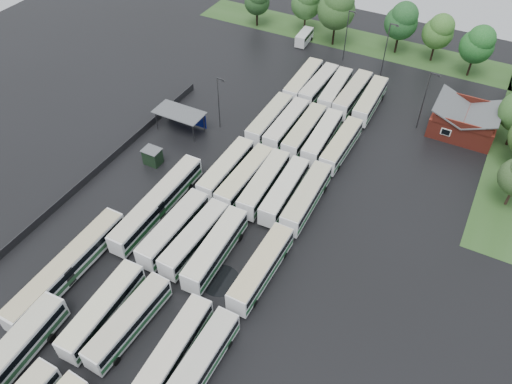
% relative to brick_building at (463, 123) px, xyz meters
% --- Properties ---
extents(ground, '(160.00, 160.00, 0.00)m').
position_rel_brick_building_xyz_m(ground, '(-24.00, -42.77, -1.87)').
color(ground, black).
rests_on(ground, ground).
extents(brick_building, '(10.07, 8.60, 5.39)m').
position_rel_brick_building_xyz_m(brick_building, '(0.00, 0.00, 0.00)').
color(brick_building, maroon).
rests_on(brick_building, ground).
extents(wash_shed, '(8.20, 4.20, 3.58)m').
position_rel_brick_building_xyz_m(wash_shed, '(-41.20, -20.74, 1.12)').
color(wash_shed, '#2D2D30').
rests_on(wash_shed, ground).
extents(utility_hut, '(2.70, 2.20, 2.62)m').
position_rel_brick_building_xyz_m(utility_hut, '(-40.20, -30.17, -0.55)').
color(utility_hut, black).
rests_on(utility_hut, ground).
extents(grass_strip_north, '(80.00, 10.00, 0.01)m').
position_rel_brick_building_xyz_m(grass_strip_north, '(-22.00, 22.03, -1.86)').
color(grass_strip_north, '#284A1C').
rests_on(grass_strip_north, ground).
extents(west_fence, '(0.10, 50.00, 1.20)m').
position_rel_brick_building_xyz_m(west_fence, '(-46.20, -34.77, -1.27)').
color(west_fence, '#2D2D30').
rests_on(west_fence, ground).
extents(bus_r1c0, '(3.04, 12.47, 3.45)m').
position_rel_brick_building_xyz_m(bus_r1c0, '(-28.56, -55.06, 0.03)').
color(bus_r1c0, white).
rests_on(bus_r1c0, ground).
extents(bus_r1c1, '(3.01, 12.08, 3.34)m').
position_rel_brick_building_xyz_m(bus_r1c1, '(-25.07, -54.87, -0.03)').
color(bus_r1c1, white).
rests_on(bus_r1c1, ground).
extents(bus_r1c3, '(3.18, 12.39, 3.42)m').
position_rel_brick_building_xyz_m(bus_r1c3, '(-18.74, -55.30, 0.01)').
color(bus_r1c3, white).
rests_on(bus_r1c3, ground).
extents(bus_r1c4, '(2.67, 12.36, 3.44)m').
position_rel_brick_building_xyz_m(bus_r1c4, '(-15.49, -55.45, 0.03)').
color(bus_r1c4, white).
rests_on(bus_r1c4, ground).
extents(bus_r2c0, '(2.89, 12.68, 3.52)m').
position_rel_brick_building_xyz_m(bus_r2c0, '(-28.47, -41.26, 0.07)').
color(bus_r2c0, white).
rests_on(bus_r2c0, ground).
extents(bus_r2c1, '(2.99, 12.32, 3.41)m').
position_rel_brick_building_xyz_m(bus_r2c1, '(-25.21, -41.34, 0.01)').
color(bus_r2c1, white).
rests_on(bus_r2c1, ground).
extents(bus_r2c2, '(3.14, 12.65, 3.50)m').
position_rel_brick_building_xyz_m(bus_r2c2, '(-21.95, -41.57, 0.06)').
color(bus_r2c2, white).
rests_on(bus_r2c2, ground).
extents(bus_r2c4, '(2.74, 12.61, 3.51)m').
position_rel_brick_building_xyz_m(bus_r2c4, '(-15.54, -41.54, 0.06)').
color(bus_r2c4, white).
rests_on(bus_r2c4, ground).
extents(bus_r3c0, '(2.65, 12.38, 3.44)m').
position_rel_brick_building_xyz_m(bus_r3c0, '(-28.41, -27.97, 0.03)').
color(bus_r3c0, white).
rests_on(bus_r3c0, ground).
extents(bus_r3c1, '(2.94, 12.66, 3.51)m').
position_rel_brick_building_xyz_m(bus_r3c1, '(-25.10, -28.30, 0.06)').
color(bus_r3c1, white).
rests_on(bus_r3c1, ground).
extents(bus_r3c2, '(3.21, 12.64, 3.49)m').
position_rel_brick_building_xyz_m(bus_r3c2, '(-22.09, -28.12, 0.05)').
color(bus_r3c2, white).
rests_on(bus_r3c2, ground).
extents(bus_r3c3, '(3.08, 12.37, 3.42)m').
position_rel_brick_building_xyz_m(bus_r3c3, '(-18.89, -28.09, 0.01)').
color(bus_r3c3, white).
rests_on(bus_r3c3, ground).
extents(bus_r3c4, '(3.03, 12.72, 3.52)m').
position_rel_brick_building_xyz_m(bus_r3c4, '(-15.62, -27.91, 0.07)').
color(bus_r3c4, white).
rests_on(bus_r3c4, ground).
extents(bus_r4c0, '(2.75, 12.49, 3.47)m').
position_rel_brick_building_xyz_m(bus_r4c0, '(-28.35, -14.02, 0.04)').
color(bus_r4c0, white).
rests_on(bus_r4c0, ground).
extents(bus_r4c1, '(2.73, 12.48, 3.47)m').
position_rel_brick_building_xyz_m(bus_r4c1, '(-25.25, -14.06, 0.04)').
color(bus_r4c1, white).
rests_on(bus_r4c1, ground).
extents(bus_r4c2, '(2.82, 12.47, 3.46)m').
position_rel_brick_building_xyz_m(bus_r4c2, '(-22.03, -14.24, 0.04)').
color(bus_r4c2, white).
rests_on(bus_r4c2, ground).
extents(bus_r4c3, '(3.09, 12.38, 3.42)m').
position_rel_brick_building_xyz_m(bus_r4c3, '(-18.91, -14.32, 0.02)').
color(bus_r4c3, white).
rests_on(bus_r4c3, ground).
extents(bus_r4c4, '(2.70, 12.03, 3.34)m').
position_rel_brick_building_xyz_m(bus_r4c4, '(-15.57, -14.71, -0.03)').
color(bus_r4c4, white).
rests_on(bus_r4c4, ground).
extents(bus_r5c0, '(3.04, 12.69, 3.51)m').
position_rel_brick_building_xyz_m(bus_r5c0, '(-28.26, -0.76, 0.07)').
color(bus_r5c0, white).
rests_on(bus_r5c0, ground).
extents(bus_r5c1, '(2.84, 12.10, 3.35)m').
position_rel_brick_building_xyz_m(bus_r5c1, '(-25.30, -0.51, -0.02)').
color(bus_r5c1, white).
rests_on(bus_r5c1, ground).
extents(bus_r5c2, '(3.07, 12.06, 3.33)m').
position_rel_brick_building_xyz_m(bus_r5c2, '(-22.12, -0.59, -0.03)').
color(bus_r5c2, white).
rests_on(bus_r5c2, ground).
extents(bus_r5c3, '(2.91, 12.70, 3.52)m').
position_rel_brick_building_xyz_m(bus_r5c3, '(-18.92, -0.58, 0.07)').
color(bus_r5c3, white).
rests_on(bus_r5c3, ground).
extents(bus_r5c4, '(2.92, 12.42, 3.44)m').
position_rel_brick_building_xyz_m(bus_r5c4, '(-15.58, -0.92, 0.03)').
color(bus_r5c4, white).
rests_on(bus_r5c4, ground).
extents(artic_bus_west_b, '(2.72, 18.31, 3.39)m').
position_rel_brick_building_xyz_m(artic_bus_west_b, '(-33.15, -38.36, 0.02)').
color(artic_bus_west_b, white).
rests_on(artic_bus_west_b, ground).
extents(artic_bus_west_c, '(2.64, 18.47, 3.43)m').
position_rel_brick_building_xyz_m(artic_bus_west_c, '(-36.25, -52.47, 0.03)').
color(artic_bus_west_c, white).
rests_on(artic_bus_west_c, ground).
extents(minibus, '(2.40, 5.72, 2.45)m').
position_rel_brick_building_xyz_m(minibus, '(-35.47, 16.02, -0.51)').
color(minibus, silver).
rests_on(minibus, ground).
extents(tree_north_0, '(5.47, 5.46, 9.05)m').
position_rel_brick_building_xyz_m(tree_north_0, '(-47.79, 18.48, 3.95)').
color(tree_north_0, black).
rests_on(tree_north_0, ground).
extents(tree_north_1, '(6.26, 6.26, 10.37)m').
position_rel_brick_building_xyz_m(tree_north_1, '(-37.41, 20.76, 4.81)').
color(tree_north_1, '#32241A').
rests_on(tree_north_1, ground).
extents(tree_north_2, '(7.53, 7.53, 12.47)m').
position_rel_brick_building_xyz_m(tree_north_2, '(-29.78, 18.20, 6.16)').
color(tree_north_2, black).
rests_on(tree_north_2, ground).
extents(tree_north_3, '(6.46, 6.46, 10.69)m').
position_rel_brick_building_xyz_m(tree_north_3, '(-17.27, 21.06, 5.01)').
color(tree_north_3, black).
rests_on(tree_north_3, ground).
extents(tree_north_4, '(5.91, 5.91, 9.79)m').
position_rel_brick_building_xyz_m(tree_north_4, '(-10.03, 21.18, 4.43)').
color(tree_north_4, black).
rests_on(tree_north_4, ground).
extents(tree_north_5, '(6.17, 6.17, 10.22)m').
position_rel_brick_building_xyz_m(tree_north_5, '(-2.45, 18.80, 4.71)').
color(tree_north_5, black).
rests_on(tree_north_5, ground).
extents(lamp_post_ne, '(1.60, 0.31, 10.39)m').
position_rel_brick_building_xyz_m(lamp_post_ne, '(-6.65, -2.15, 4.17)').
color(lamp_post_ne, '#2D2D30').
rests_on(lamp_post_ne, ground).
extents(lamp_post_nw, '(1.44, 0.28, 9.38)m').
position_rel_brick_building_xyz_m(lamp_post_nw, '(-35.81, -17.37, 3.58)').
color(lamp_post_nw, '#2D2D30').
rests_on(lamp_post_nw, ground).
extents(lamp_post_back_w, '(1.58, 0.31, 10.24)m').
position_rel_brick_building_xyz_m(lamp_post_back_w, '(-25.53, 13.15, 4.08)').
color(lamp_post_back_w, '#2D2D30').
rests_on(lamp_post_back_w, ground).
extents(lamp_post_back_e, '(1.64, 0.32, 10.62)m').
position_rel_brick_building_xyz_m(lamp_post_back_e, '(-17.02, 10.78, 4.30)').
color(lamp_post_back_e, '#2D2D30').
rests_on(lamp_post_back_e, ground).
extents(puddle_2, '(5.97, 5.97, 0.01)m').
position_rel_brick_building_xyz_m(puddle_2, '(-31.06, -38.49, -1.86)').
color(puddle_2, black).
rests_on(puddle_2, ground).
extents(puddle_3, '(4.88, 4.88, 0.01)m').
position_rel_brick_building_xyz_m(puddle_3, '(-19.77, -44.32, -1.86)').
color(puddle_3, black).
rests_on(puddle_3, ground).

